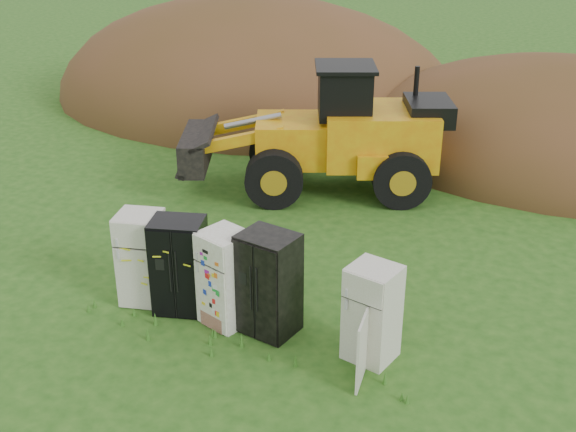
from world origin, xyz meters
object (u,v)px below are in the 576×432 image
(fridge_black_side, at_px, (180,265))
(fridge_open_door, at_px, (372,313))
(wheel_loader, at_px, (311,129))
(fridge_sticker, at_px, (226,278))
(fridge_dark_mid, at_px, (269,284))
(fridge_leftmost, at_px, (142,258))

(fridge_black_side, distance_m, fridge_open_door, 3.80)
(fridge_open_door, xyz_separation_m, wheel_loader, (-3.80, 6.57, 0.81))
(fridge_sticker, bearing_deg, fridge_open_door, 18.75)
(wheel_loader, bearing_deg, fridge_sticker, -104.72)
(fridge_black_side, xyz_separation_m, fridge_sticker, (1.01, -0.04, -0.01))
(fridge_dark_mid, height_order, fridge_open_door, fridge_dark_mid)
(fridge_sticker, xyz_separation_m, fridge_open_door, (2.79, 0.00, -0.04))
(fridge_sticker, distance_m, wheel_loader, 6.69)
(fridge_sticker, relative_size, fridge_dark_mid, 0.95)
(fridge_sticker, bearing_deg, fridge_leftmost, -162.44)
(fridge_black_side, distance_m, wheel_loader, 6.57)
(fridge_leftmost, relative_size, fridge_black_side, 0.99)
(fridge_leftmost, xyz_separation_m, fridge_open_door, (4.64, -0.03, -0.05))
(fridge_dark_mid, bearing_deg, fridge_sticker, -165.69)
(fridge_leftmost, bearing_deg, wheel_loader, 68.58)
(fridge_leftmost, distance_m, fridge_black_side, 0.84)
(fridge_black_side, relative_size, fridge_dark_mid, 0.97)
(fridge_dark_mid, distance_m, fridge_open_door, 1.96)
(fridge_sticker, relative_size, fridge_open_door, 1.05)
(fridge_black_side, height_order, fridge_open_door, fridge_black_side)
(fridge_leftmost, bearing_deg, fridge_dark_mid, -13.72)
(fridge_leftmost, height_order, wheel_loader, wheel_loader)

